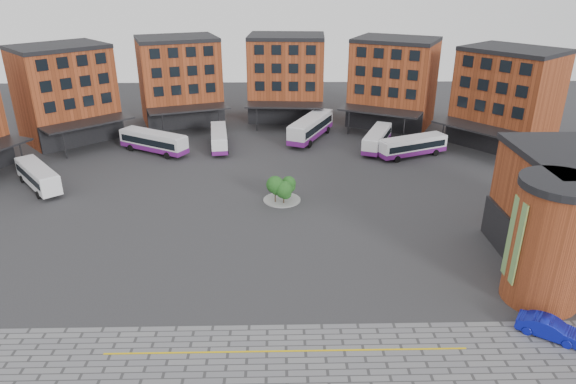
{
  "coord_description": "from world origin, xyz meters",
  "views": [
    {
      "loc": [
        1.49,
        -43.02,
        25.22
      ],
      "look_at": [
        2.56,
        5.3,
        4.0
      ],
      "focal_mm": 32.0,
      "sensor_mm": 36.0,
      "label": 1
    }
  ],
  "objects_px": {
    "bus_f": "(413,146)",
    "blue_car": "(550,328)",
    "bus_a": "(38,175)",
    "bus_d": "(311,127)",
    "tree_island": "(282,188)",
    "bus_c": "(219,138)",
    "bus_b": "(154,142)",
    "bus_e": "(377,139)"
  },
  "relations": [
    {
      "from": "tree_island",
      "to": "bus_f",
      "type": "xyz_separation_m",
      "value": [
        19.01,
        15.33,
        -0.14
      ]
    },
    {
      "from": "bus_a",
      "to": "bus_d",
      "type": "distance_m",
      "value": 39.83
    },
    {
      "from": "bus_a",
      "to": "blue_car",
      "type": "distance_m",
      "value": 57.62
    },
    {
      "from": "bus_b",
      "to": "blue_car",
      "type": "height_order",
      "value": "bus_b"
    },
    {
      "from": "bus_c",
      "to": "blue_car",
      "type": "relative_size",
      "value": 2.23
    },
    {
      "from": "tree_island",
      "to": "bus_a",
      "type": "distance_m",
      "value": 30.51
    },
    {
      "from": "tree_island",
      "to": "bus_b",
      "type": "height_order",
      "value": "tree_island"
    },
    {
      "from": "bus_a",
      "to": "bus_b",
      "type": "distance_m",
      "value": 17.32
    },
    {
      "from": "bus_a",
      "to": "bus_c",
      "type": "height_order",
      "value": "bus_a"
    },
    {
      "from": "bus_b",
      "to": "bus_f",
      "type": "relative_size",
      "value": 1.02
    },
    {
      "from": "bus_c",
      "to": "bus_d",
      "type": "bearing_deg",
      "value": 8.86
    },
    {
      "from": "bus_a",
      "to": "bus_e",
      "type": "relative_size",
      "value": 0.9
    },
    {
      "from": "bus_d",
      "to": "blue_car",
      "type": "relative_size",
      "value": 2.76
    },
    {
      "from": "bus_b",
      "to": "bus_d",
      "type": "bearing_deg",
      "value": -45.05
    },
    {
      "from": "tree_island",
      "to": "bus_c",
      "type": "height_order",
      "value": "tree_island"
    },
    {
      "from": "bus_d",
      "to": "bus_e",
      "type": "height_order",
      "value": "bus_d"
    },
    {
      "from": "bus_b",
      "to": "bus_a",
      "type": "bearing_deg",
      "value": 169.37
    },
    {
      "from": "bus_b",
      "to": "bus_c",
      "type": "xyz_separation_m",
      "value": [
        9.4,
        2.03,
        -0.17
      ]
    },
    {
      "from": "tree_island",
      "to": "bus_d",
      "type": "height_order",
      "value": "bus_d"
    },
    {
      "from": "bus_c",
      "to": "bus_d",
      "type": "relative_size",
      "value": 0.81
    },
    {
      "from": "blue_car",
      "to": "bus_f",
      "type": "bearing_deg",
      "value": 35.22
    },
    {
      "from": "tree_island",
      "to": "bus_c",
      "type": "distance_m",
      "value": 22.01
    },
    {
      "from": "bus_a",
      "to": "blue_car",
      "type": "relative_size",
      "value": 2.05
    },
    {
      "from": "bus_b",
      "to": "bus_d",
      "type": "xyz_separation_m",
      "value": [
        23.56,
        6.03,
        0.23
      ]
    },
    {
      "from": "bus_f",
      "to": "blue_car",
      "type": "relative_size",
      "value": 2.33
    },
    {
      "from": "bus_b",
      "to": "bus_f",
      "type": "height_order",
      "value": "bus_b"
    },
    {
      "from": "tree_island",
      "to": "blue_car",
      "type": "distance_m",
      "value": 31.22
    },
    {
      "from": "bus_a",
      "to": "bus_e",
      "type": "height_order",
      "value": "bus_a"
    },
    {
      "from": "bus_f",
      "to": "blue_car",
      "type": "distance_m",
      "value": 39.67
    },
    {
      "from": "tree_island",
      "to": "bus_f",
      "type": "bearing_deg",
      "value": 38.89
    },
    {
      "from": "blue_car",
      "to": "bus_c",
      "type": "bearing_deg",
      "value": 67.55
    },
    {
      "from": "bus_a",
      "to": "bus_f",
      "type": "bearing_deg",
      "value": -27.64
    },
    {
      "from": "bus_b",
      "to": "bus_f",
      "type": "bearing_deg",
      "value": -63.32
    },
    {
      "from": "bus_a",
      "to": "bus_c",
      "type": "relative_size",
      "value": 0.92
    },
    {
      "from": "bus_c",
      "to": "bus_f",
      "type": "relative_size",
      "value": 0.96
    },
    {
      "from": "bus_a",
      "to": "bus_b",
      "type": "height_order",
      "value": "bus_b"
    },
    {
      "from": "bus_e",
      "to": "blue_car",
      "type": "distance_m",
      "value": 43.53
    },
    {
      "from": "bus_c",
      "to": "bus_f",
      "type": "bearing_deg",
      "value": -16.17
    },
    {
      "from": "tree_island",
      "to": "bus_b",
      "type": "distance_m",
      "value": 25.9
    },
    {
      "from": "bus_b",
      "to": "bus_c",
      "type": "height_order",
      "value": "bus_b"
    },
    {
      "from": "bus_d",
      "to": "bus_e",
      "type": "distance_m",
      "value": 10.9
    },
    {
      "from": "bus_f",
      "to": "bus_b",
      "type": "bearing_deg",
      "value": -116.97
    }
  ]
}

